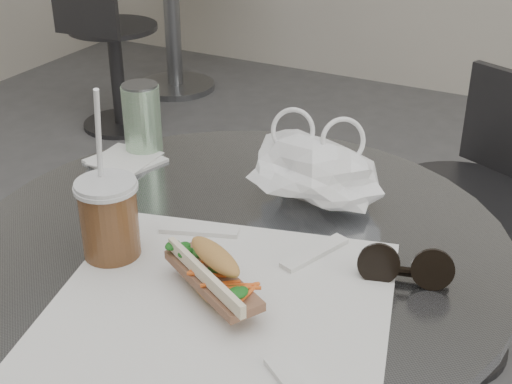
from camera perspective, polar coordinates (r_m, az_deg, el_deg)
The scene contains 9 objects.
chair_far at distance 1.87m, azimuth 16.58°, elevation -3.54°, with size 0.41×0.43×0.72m.
bg_chair at distance 3.21m, azimuth -11.58°, elevation 10.40°, with size 0.38×0.40×0.73m.
sandwich_paper at distance 0.86m, azimuth -2.92°, elevation -9.20°, with size 0.40×0.38×0.00m, color white.
banh_mi at distance 0.86m, azimuth -3.41°, elevation -6.64°, with size 0.21×0.16×0.07m.
iced_coffee at distance 0.94m, azimuth -11.67°, elevation -2.07°, with size 0.08×0.08×0.24m.
sunglasses at distance 0.91m, azimuth 11.84°, elevation -6.05°, with size 0.12×0.06×0.05m.
plastic_bag at distance 1.07m, azimuth 4.45°, elevation 1.60°, with size 0.20×0.15×0.10m, color white, non-canonical shape.
napkin_stack at distance 1.23m, azimuth -10.41°, elevation 2.53°, with size 0.13×0.13×0.01m.
drink_can at distance 1.24m, azimuth -9.10°, elevation 5.80°, with size 0.06×0.06×0.12m.
Camera 1 is at (0.42, -0.54, 1.26)m, focal length 50.00 mm.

